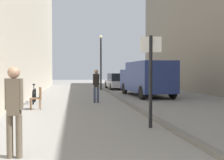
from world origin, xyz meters
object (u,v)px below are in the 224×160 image
at_px(parked_car, 117,81).
at_px(cafe_chair_near_window, 38,96).
at_px(pedestrian_main_foreground, 14,105).
at_px(bicycle_leaning, 34,96).
at_px(pedestrian_mid_block, 96,84).
at_px(street_sign_post, 151,73).
at_px(lamp_post, 101,59).
at_px(delivery_van, 146,78).

height_order(parked_car, cafe_chair_near_window, parked_car).
relative_size(pedestrian_main_foreground, cafe_chair_near_window, 1.79).
xyz_separation_m(parked_car, bicycle_leaning, (-6.02, -10.32, -0.33)).
bearing_deg(pedestrian_mid_block, pedestrian_main_foreground, -106.66).
xyz_separation_m(pedestrian_mid_block, parked_car, (2.90, 10.62, -0.27)).
bearing_deg(cafe_chair_near_window, pedestrian_mid_block, -67.84).
height_order(pedestrian_mid_block, bicycle_leaning, pedestrian_mid_block).
relative_size(parked_car, cafe_chair_near_window, 4.51).
height_order(pedestrian_main_foreground, street_sign_post, street_sign_post).
bearing_deg(pedestrian_mid_block, bicycle_leaning, 172.69).
relative_size(street_sign_post, lamp_post, 0.55).
height_order(street_sign_post, lamp_post, lamp_post).
bearing_deg(pedestrian_mid_block, lamp_post, 80.72).
bearing_deg(cafe_chair_near_window, lamp_post, -34.11).
bearing_deg(lamp_post, pedestrian_main_foreground, -100.99).
bearing_deg(bicycle_leaning, pedestrian_main_foreground, -87.60).
height_order(pedestrian_main_foreground, pedestrian_mid_block, pedestrian_mid_block).
bearing_deg(delivery_van, pedestrian_mid_block, -142.10).
relative_size(delivery_van, parked_car, 1.35).
bearing_deg(pedestrian_mid_block, delivery_van, 39.81).
xyz_separation_m(pedestrian_main_foreground, bicycle_leaning, (-0.89, 8.73, -0.59)).
bearing_deg(street_sign_post, bicycle_leaning, -48.05).
relative_size(lamp_post, bicycle_leaning, 2.69).
distance_m(parked_car, lamp_post, 2.89).
xyz_separation_m(street_sign_post, lamp_post, (0.23, 15.65, 1.18)).
xyz_separation_m(lamp_post, bicycle_leaning, (-4.35, -9.09, -2.34)).
bearing_deg(pedestrian_mid_block, street_sign_post, -82.77).
distance_m(delivery_van, cafe_chair_near_window, 8.11).
bearing_deg(street_sign_post, cafe_chair_near_window, -39.33).
bearing_deg(parked_car, street_sign_post, -97.60).
xyz_separation_m(parked_car, lamp_post, (-1.67, -1.23, 2.01)).
xyz_separation_m(pedestrian_main_foreground, street_sign_post, (3.23, 2.18, 0.58)).
height_order(lamp_post, bicycle_leaning, lamp_post).
distance_m(lamp_post, cafe_chair_near_window, 12.27).
bearing_deg(street_sign_post, lamp_post, -81.03).
height_order(pedestrian_mid_block, lamp_post, lamp_post).
bearing_deg(parked_car, lamp_post, -144.80).
xyz_separation_m(parked_car, street_sign_post, (-1.90, -16.88, 0.83)).
xyz_separation_m(delivery_van, parked_car, (-0.65, 7.47, -0.49)).
bearing_deg(bicycle_leaning, cafe_chair_near_window, -82.06).
distance_m(delivery_van, street_sign_post, 9.75).
bearing_deg(parked_car, bicycle_leaning, -121.43).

